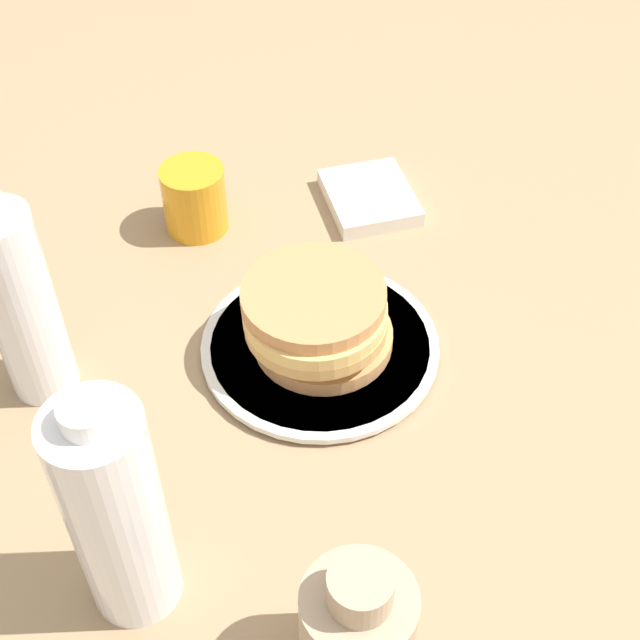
{
  "coord_description": "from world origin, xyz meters",
  "views": [
    {
      "loc": [
        0.18,
        0.6,
        0.7
      ],
      "look_at": [
        0.03,
        -0.01,
        0.05
      ],
      "focal_mm": 50.0,
      "sensor_mm": 36.0,
      "label": 1
    }
  ],
  "objects": [
    {
      "name": "napkin",
      "position": [
        -0.09,
        -0.23,
        0.01
      ],
      "size": [
        0.1,
        0.12,
        0.02
      ],
      "color": "white",
      "rests_on": "ground_plane"
    },
    {
      "name": "water_bottle_near",
      "position": [
        0.24,
        0.21,
        0.12
      ],
      "size": [
        0.07,
        0.07,
        0.25
      ],
      "color": "white",
      "rests_on": "ground_plane"
    },
    {
      "name": "ground_plane",
      "position": [
        0.0,
        0.0,
        0.0
      ],
      "size": [
        4.0,
        4.0,
        0.0
      ],
      "primitive_type": "plane",
      "color": "#9E7F5B"
    },
    {
      "name": "cream_jug",
      "position": [
        0.08,
        0.32,
        0.06
      ],
      "size": [
        0.09,
        0.09,
        0.14
      ],
      "color": "tan",
      "rests_on": "ground_plane"
    },
    {
      "name": "plate",
      "position": [
        0.03,
        -0.01,
        0.01
      ],
      "size": [
        0.25,
        0.25,
        0.01
      ],
      "color": "silver",
      "rests_on": "ground_plane"
    },
    {
      "name": "pancake_stack",
      "position": [
        0.03,
        -0.01,
        0.05
      ],
      "size": [
        0.15,
        0.15,
        0.08
      ],
      "color": "tan",
      "rests_on": "plate"
    },
    {
      "name": "juice_glass",
      "position": [
        0.12,
        -0.24,
        0.04
      ],
      "size": [
        0.08,
        0.08,
        0.08
      ],
      "color": "orange",
      "rests_on": "ground_plane"
    },
    {
      "name": "water_bottle_mid",
      "position": [
        0.31,
        -0.04,
        0.11
      ],
      "size": [
        0.06,
        0.06,
        0.23
      ],
      "color": "white",
      "rests_on": "ground_plane"
    }
  ]
}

